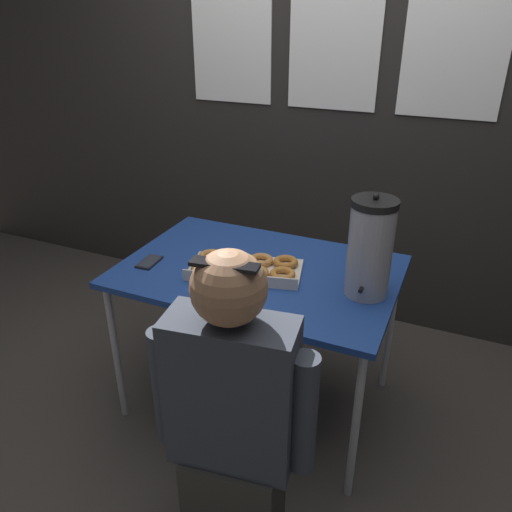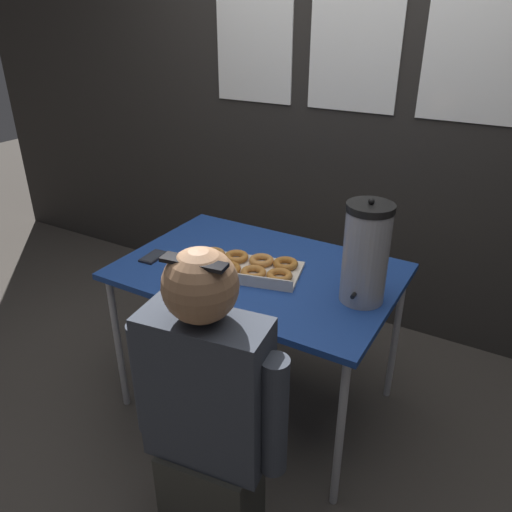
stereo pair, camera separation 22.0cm
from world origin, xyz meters
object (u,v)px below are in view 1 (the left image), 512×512
Objects in this scene: coffee_urn at (370,248)px; donut_box at (245,267)px; person_seated at (232,420)px; cell_phone at (149,262)px.

donut_box is at bearing -176.51° from coffee_urn.
coffee_urn is 0.83m from person_seated.
coffee_urn reaches higher than donut_box.
coffee_urn reaches higher than cell_phone.
donut_box is at bearing -76.30° from person_seated.
donut_box is 0.73m from person_seated.
donut_box is 0.45× the size of person_seated.
cell_phone is at bearing 179.41° from donut_box.
cell_phone is 0.12× the size of person_seated.
person_seated is (0.69, -0.56, -0.18)m from cell_phone.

